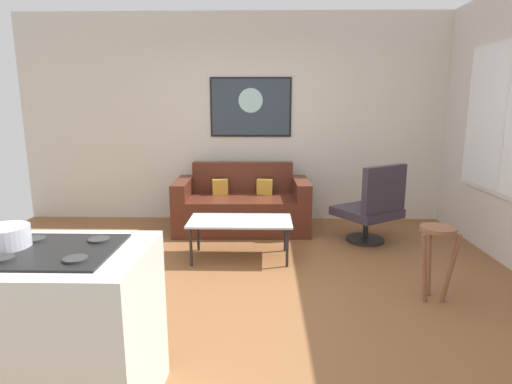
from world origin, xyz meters
name	(u,v)px	position (x,y,z in m)	size (l,w,h in m)	color
ground	(246,293)	(0.00, 0.00, -0.02)	(6.40, 6.40, 0.04)	brown
back_wall	(254,119)	(0.00, 2.42, 1.40)	(6.40, 0.05, 2.80)	beige
couch	(242,207)	(-0.13, 1.86, 0.30)	(1.71, 0.86, 0.85)	#4F2317
coffee_table	(240,223)	(-0.09, 0.80, 0.39)	(1.07, 0.55, 0.42)	silver
armchair	(373,207)	(1.41, 1.33, 0.43)	(0.87, 0.86, 0.94)	black
bar_stool	(437,246)	(1.57, -0.13, 0.48)	(0.33, 0.33, 0.63)	brown
kitchen_counter	(14,335)	(-1.12, -1.51, 0.45)	(1.40, 0.72, 0.93)	silver
mixing_bowl	(4,239)	(-1.13, -1.48, 0.96)	(0.24, 0.24, 0.12)	silver
wall_painting	(251,107)	(-0.04, 2.38, 1.57)	(1.10, 0.03, 0.79)	black
window	(507,119)	(2.59, 0.90, 1.46)	(0.03, 1.68, 1.58)	silver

